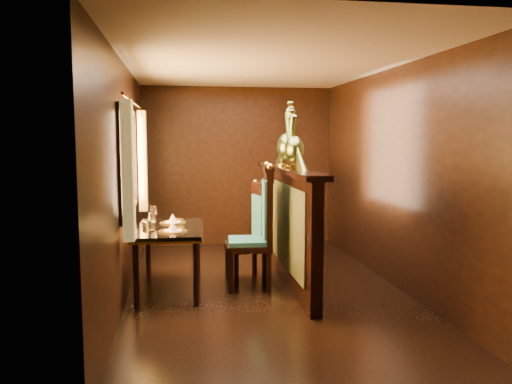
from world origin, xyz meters
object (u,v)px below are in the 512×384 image
dining_table (169,233)px  chair_right (254,229)px  peacock_right (287,135)px  chair_left (260,223)px  peacock_left (294,137)px

dining_table → chair_right: bearing=17.5°
dining_table → peacock_right: bearing=12.9°
chair_left → chair_right: size_ratio=1.19×
chair_left → chair_right: (-0.02, 0.29, -0.12)m
chair_right → peacock_right: peacock_right is taller
dining_table → chair_right: size_ratio=1.05×
dining_table → chair_left: bearing=1.1°
chair_right → peacock_left: (0.38, -0.41, 1.08)m
dining_table → peacock_left: peacock_left is taller
chair_right → peacock_left: peacock_left is taller
chair_left → peacock_left: size_ratio=2.06×
dining_table → peacock_left: bearing=-3.2°
chair_left → chair_right: chair_left is taller
dining_table → peacock_left: (1.38, -0.15, 1.06)m
chair_left → peacock_left: peacock_left is taller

